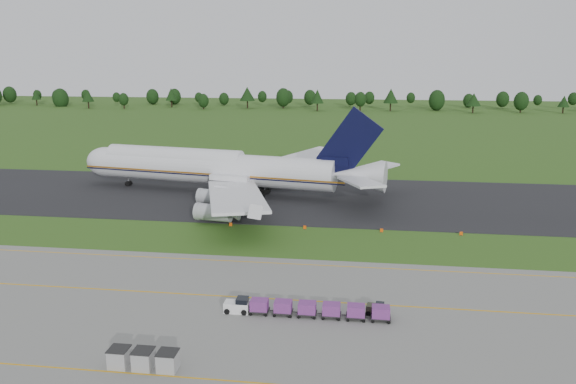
# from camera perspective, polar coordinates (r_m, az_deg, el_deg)

# --- Properties ---
(ground) EXTENTS (600.00, 600.00, 0.00)m
(ground) POSITION_cam_1_polar(r_m,az_deg,el_deg) (90.52, -2.29, -4.92)
(ground) COLOR #2C5118
(ground) RESTS_ON ground
(apron) EXTENTS (300.00, 52.00, 0.06)m
(apron) POSITION_cam_1_polar(r_m,az_deg,el_deg) (60.04, -8.02, -15.20)
(apron) COLOR slate
(apron) RESTS_ON ground
(taxiway) EXTENTS (300.00, 40.00, 0.08)m
(taxiway) POSITION_cam_1_polar(r_m,az_deg,el_deg) (117.08, 0.04, -0.55)
(taxiway) COLOR black
(taxiway) RESTS_ON ground
(apron_markings) EXTENTS (300.00, 30.20, 0.01)m
(apron_markings) POSITION_cam_1_polar(r_m,az_deg,el_deg) (66.03, -6.37, -12.29)
(apron_markings) COLOR #D7980C
(apron_markings) RESTS_ON apron
(tree_line) EXTENTS (526.58, 21.97, 11.86)m
(tree_line) POSITION_cam_1_polar(r_m,az_deg,el_deg) (306.66, 5.71, 9.41)
(tree_line) COLOR black
(tree_line) RESTS_ON ground
(aircraft) EXTENTS (69.17, 66.24, 19.34)m
(aircraft) POSITION_cam_1_polar(r_m,az_deg,el_deg) (120.75, -7.06, 2.45)
(aircraft) COLOR silver
(aircraft) RESTS_ON ground
(baggage_train) EXTENTS (18.96, 1.72, 1.65)m
(baggage_train) POSITION_cam_1_polar(r_m,az_deg,el_deg) (65.07, 1.64, -11.74)
(baggage_train) COLOR white
(baggage_train) RESTS_ON apron
(utility_cart) EXTENTS (2.28, 1.58, 1.16)m
(utility_cart) POSITION_cam_1_polar(r_m,az_deg,el_deg) (66.22, 8.91, -11.76)
(utility_cart) COLOR #373928
(utility_cart) RESTS_ON apron
(uld_row) EXTENTS (6.69, 1.89, 1.87)m
(uld_row) POSITION_cam_1_polar(r_m,az_deg,el_deg) (56.99, -14.48, -16.10)
(uld_row) COLOR #999999
(uld_row) RESTS_ON apron
(edge_markers) EXTENTS (39.45, 0.30, 0.60)m
(edge_markers) POSITION_cam_1_polar(r_m,az_deg,el_deg) (95.72, 5.60, -3.76)
(edge_markers) COLOR #F35007
(edge_markers) RESTS_ON ground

